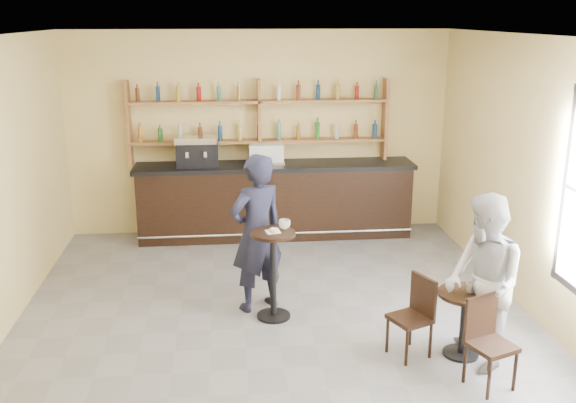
{
  "coord_description": "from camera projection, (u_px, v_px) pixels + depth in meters",
  "views": [
    {
      "loc": [
        -0.52,
        -6.57,
        3.41
      ],
      "look_at": [
        0.2,
        0.8,
        1.25
      ],
      "focal_mm": 40.0,
      "sensor_mm": 36.0,
      "label": 1
    }
  ],
  "objects": [
    {
      "name": "floor",
      "position": [
        277.0,
        327.0,
        7.28
      ],
      "size": [
        7.0,
        7.0,
        0.0
      ],
      "primitive_type": "plane",
      "color": "slate",
      "rests_on": "ground"
    },
    {
      "name": "ceiling",
      "position": [
        276.0,
        37.0,
        6.38
      ],
      "size": [
        7.0,
        7.0,
        0.0
      ],
      "primitive_type": "plane",
      "rotation": [
        3.14,
        0.0,
        0.0
      ],
      "color": "white",
      "rests_on": "wall_back"
    },
    {
      "name": "wall_back",
      "position": [
        259.0,
        133.0,
        10.17
      ],
      "size": [
        7.0,
        0.0,
        7.0
      ],
      "primitive_type": "plane",
      "rotation": [
        1.57,
        0.0,
        0.0
      ],
      "color": "#E9CF84",
      "rests_on": "floor"
    },
    {
      "name": "wall_front",
      "position": [
        328.0,
        361.0,
        3.49
      ],
      "size": [
        7.0,
        0.0,
        7.0
      ],
      "primitive_type": "plane",
      "rotation": [
        -1.57,
        0.0,
        0.0
      ],
      "color": "#E9CF84",
      "rests_on": "floor"
    },
    {
      "name": "wall_right",
      "position": [
        546.0,
        185.0,
        7.11
      ],
      "size": [
        0.0,
        7.0,
        7.0
      ],
      "primitive_type": "plane",
      "rotation": [
        1.57,
        0.0,
        -1.57
      ],
      "color": "#E9CF84",
      "rests_on": "floor"
    },
    {
      "name": "shelf_unit",
      "position": [
        259.0,
        121.0,
        9.99
      ],
      "size": [
        4.0,
        0.26,
        1.4
      ],
      "primitive_type": null,
      "color": "brown",
      "rests_on": "wall_back"
    },
    {
      "name": "liquor_bottles",
      "position": [
        259.0,
        111.0,
        9.94
      ],
      "size": [
        3.68,
        0.1,
        1.0
      ],
      "primitive_type": null,
      "color": "#8C5919",
      "rests_on": "shelf_unit"
    },
    {
      "name": "bar_counter",
      "position": [
        275.0,
        200.0,
        10.14
      ],
      "size": [
        4.35,
        0.85,
        1.18
      ],
      "primitive_type": null,
      "color": "black",
      "rests_on": "floor"
    },
    {
      "name": "espresso_machine",
      "position": [
        197.0,
        151.0,
        9.8
      ],
      "size": [
        0.67,
        0.46,
        0.45
      ],
      "primitive_type": null,
      "rotation": [
        0.0,
        0.0,
        0.09
      ],
      "color": "black",
      "rests_on": "bar_counter"
    },
    {
      "name": "pastry_case",
      "position": [
        266.0,
        154.0,
        9.92
      ],
      "size": [
        0.55,
        0.45,
        0.33
      ],
      "primitive_type": null,
      "rotation": [
        0.0,
        0.0,
        -0.03
      ],
      "color": "silver",
      "rests_on": "bar_counter"
    },
    {
      "name": "pedestal_table",
      "position": [
        273.0,
        275.0,
        7.38
      ],
      "size": [
        0.58,
        0.58,
        1.06
      ],
      "primitive_type": null,
      "rotation": [
        0.0,
        0.0,
        0.14
      ],
      "color": "black",
      "rests_on": "floor"
    },
    {
      "name": "napkin",
      "position": [
        273.0,
        232.0,
        7.23
      ],
      "size": [
        0.18,
        0.18,
        0.0
      ],
      "primitive_type": "cube",
      "rotation": [
        0.0,
        0.0,
        0.18
      ],
      "color": "white",
      "rests_on": "pedestal_table"
    },
    {
      "name": "donut",
      "position": [
        274.0,
        230.0,
        7.22
      ],
      "size": [
        0.12,
        0.12,
        0.04
      ],
      "primitive_type": "torus",
      "rotation": [
        0.0,
        0.0,
        0.08
      ],
      "color": "#D99A4F",
      "rests_on": "napkin"
    },
    {
      "name": "cup_pedestal",
      "position": [
        285.0,
        224.0,
        7.32
      ],
      "size": [
        0.17,
        0.17,
        0.11
      ],
      "primitive_type": "imported",
      "rotation": [
        0.0,
        0.0,
        0.34
      ],
      "color": "white",
      "rests_on": "pedestal_table"
    },
    {
      "name": "man_main",
      "position": [
        257.0,
        233.0,
        7.51
      ],
      "size": [
        0.83,
        0.73,
        1.9
      ],
      "primitive_type": "imported",
      "rotation": [
        0.0,
        0.0,
        3.64
      ],
      "color": "black",
      "rests_on": "floor"
    },
    {
      "name": "cafe_table",
      "position": [
        463.0,
        324.0,
        6.59
      ],
      "size": [
        0.65,
        0.65,
        0.71
      ],
      "primitive_type": null,
      "rotation": [
        0.0,
        0.0,
        0.18
      ],
      "color": "black",
      "rests_on": "floor"
    },
    {
      "name": "cup_cafe",
      "position": [
        471.0,
        287.0,
        6.49
      ],
      "size": [
        0.12,
        0.12,
        0.1
      ],
      "primitive_type": "imported",
      "rotation": [
        0.0,
        0.0,
        0.07
      ],
      "color": "white",
      "rests_on": "cafe_table"
    },
    {
      "name": "chair_west",
      "position": [
        410.0,
        318.0,
        6.57
      ],
      "size": [
        0.49,
        0.49,
        0.85
      ],
      "primitive_type": null,
      "rotation": [
        0.0,
        0.0,
        -1.15
      ],
      "color": "black",
      "rests_on": "floor"
    },
    {
      "name": "chair_south",
      "position": [
        492.0,
        345.0,
        6.0
      ],
      "size": [
        0.49,
        0.49,
        0.88
      ],
      "primitive_type": null,
      "rotation": [
        0.0,
        0.0,
        0.37
      ],
      "color": "black",
      "rests_on": "floor"
    },
    {
      "name": "patron_second",
      "position": [
        483.0,
        282.0,
        6.3
      ],
      "size": [
        0.69,
        0.88,
        1.77
      ],
      "primitive_type": "imported",
      "rotation": [
        0.0,
        0.0,
        -1.55
      ],
      "color": "#A6A6AB",
      "rests_on": "floor"
    }
  ]
}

